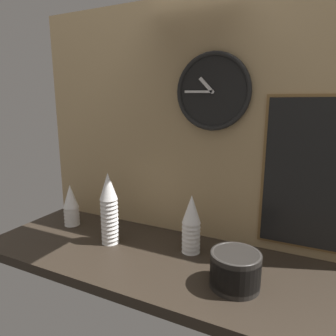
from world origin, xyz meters
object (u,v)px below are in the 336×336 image
cup_stack_center_right (191,224)px  wall_clock (213,92)px  menu_board (325,176)px  cup_stack_far_left (71,205)px  cup_stack_center_left (109,208)px  bowl_stack_right (235,269)px

cup_stack_center_right → wall_clock: size_ratio=0.77×
wall_clock → menu_board: wall_clock is taller
cup_stack_far_left → cup_stack_center_right: (0.65, 0.00, 0.02)m
cup_stack_center_left → bowl_stack_right: 0.59m
wall_clock → cup_stack_far_left: bearing=-167.6°
bowl_stack_right → wall_clock: 0.70m
bowl_stack_right → menu_board: menu_board is taller
bowl_stack_right → cup_stack_far_left: bearing=169.7°
cup_stack_center_left → bowl_stack_right: (0.58, -0.08, -0.10)m
cup_stack_far_left → bowl_stack_right: cup_stack_far_left is taller
cup_stack_center_left → bowl_stack_right: bearing=-8.1°
cup_stack_center_left → menu_board: size_ratio=0.53×
wall_clock → menu_board: bearing=1.1°
cup_stack_far_left → bowl_stack_right: size_ratio=1.24×
cup_stack_center_right → wall_clock: 0.55m
cup_stack_far_left → wall_clock: 0.89m
cup_stack_center_right → menu_board: menu_board is taller
cup_stack_center_left → menu_board: bearing=15.9°
cup_stack_center_right → wall_clock: bearing=79.4°
cup_stack_far_left → menu_board: menu_board is taller
cup_stack_far_left → cup_stack_center_right: size_ratio=0.85×
cup_stack_far_left → menu_board: bearing=8.0°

